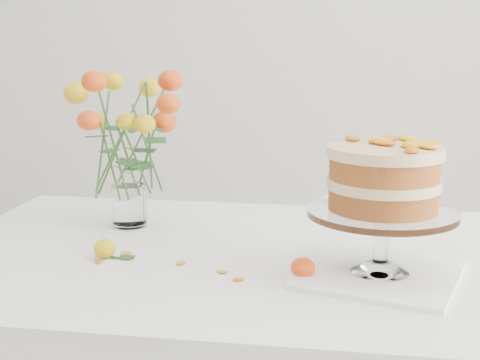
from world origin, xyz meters
name	(u,v)px	position (x,y,z in m)	size (l,w,h in m)	color
table	(242,286)	(0.00, 0.00, 0.67)	(1.43, 0.93, 0.76)	tan
napkin	(379,274)	(0.30, -0.11, 0.76)	(0.31, 0.31, 0.01)	white
cake_stand	(383,185)	(0.30, -0.11, 0.95)	(0.30, 0.30, 0.27)	white
rose_vase	(126,128)	(-0.32, 0.17, 1.01)	(0.37, 0.37, 0.44)	white
loose_rose_near	(105,249)	(-0.30, -0.08, 0.78)	(0.09, 0.05, 0.04)	yellow
loose_rose_far	(303,268)	(0.15, -0.14, 0.78)	(0.09, 0.05, 0.04)	red
stray_petal_a	(181,263)	(-0.12, -0.10, 0.76)	(0.03, 0.02, 0.00)	#E4A00E
stray_petal_b	(223,272)	(-0.02, -0.14, 0.76)	(0.03, 0.02, 0.00)	#E4A00E
stray_petal_c	(238,280)	(0.02, -0.18, 0.76)	(0.03, 0.02, 0.00)	#E4A00E
stray_petal_d	(126,253)	(-0.26, -0.05, 0.76)	(0.03, 0.02, 0.00)	#E4A00E
stray_petal_e	(98,262)	(-0.30, -0.12, 0.76)	(0.03, 0.02, 0.00)	#E4A00E
stray_petal_f	(378,270)	(0.30, -0.08, 0.76)	(0.03, 0.02, 0.00)	#E4A00E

